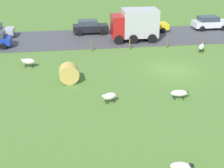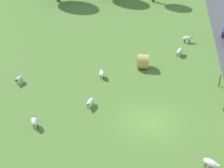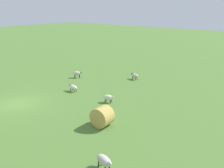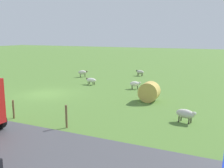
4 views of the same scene
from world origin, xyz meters
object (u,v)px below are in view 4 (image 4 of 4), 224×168
object	(u,v)px
sheep_6	(140,72)
hay_bale_0	(149,92)
sheep_2	(83,72)
sheep_4	(135,84)
sheep_5	(91,80)
sheep_3	(185,114)

from	to	relation	value
sheep_6	hay_bale_0	distance (m)	12.59
sheep_2	sheep_4	world-z (taller)	sheep_2
sheep_4	sheep_5	distance (m)	4.79
sheep_4	hay_bale_0	size ratio (longest dim) A/B	0.73
sheep_3	hay_bale_0	xyz separation A→B (m)	(-3.82, -3.38, 0.22)
sheep_2	sheep_3	bearing A→B (deg)	50.41
sheep_5	sheep_6	bearing A→B (deg)	161.56
sheep_2	sheep_6	bearing A→B (deg)	122.66
hay_bale_0	sheep_6	bearing A→B (deg)	-157.39
sheep_5	sheep_6	distance (m)	8.01
sheep_3	sheep_5	size ratio (longest dim) A/B	1.00
sheep_3	sheep_2	bearing A→B (deg)	-129.59
sheep_4	sheep_3	bearing A→B (deg)	37.78
sheep_3	sheep_6	size ratio (longest dim) A/B	1.12
sheep_3	hay_bale_0	world-z (taller)	hay_bale_0
sheep_2	sheep_5	bearing A→B (deg)	41.20
sheep_2	sheep_6	distance (m)	6.99
sheep_2	sheep_4	xyz separation A→B (m)	(3.97, 8.14, -0.06)
sheep_4	sheep_6	world-z (taller)	sheep_4
sheep_2	sheep_6	world-z (taller)	sheep_2
sheep_4	sheep_6	xyz separation A→B (m)	(-7.74, -2.25, -0.01)
sheep_4	sheep_5	size ratio (longest dim) A/B	0.86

